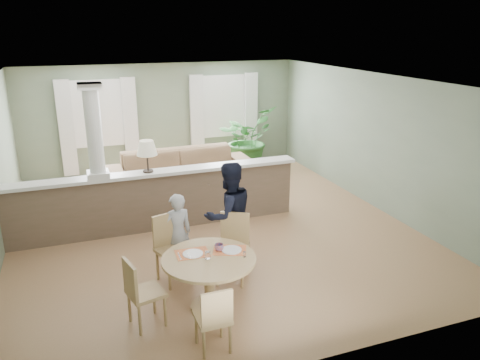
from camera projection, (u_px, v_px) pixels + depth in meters
name	position (u px, v px, depth m)	size (l,w,h in m)	color
ground	(210.00, 225.00, 8.79)	(8.00, 8.00, 0.00)	tan
room_shell	(197.00, 124.00, 8.77)	(7.02, 8.02, 2.71)	gray
pony_wall	(153.00, 193.00, 8.43)	(5.32, 0.38, 2.70)	brown
sofa	(182.00, 173.00, 10.33)	(3.25, 1.27, 0.95)	olive
houseplant	(247.00, 139.00, 12.04)	(1.46, 1.26, 1.62)	#275C24
dining_table	(209.00, 268.00, 6.06)	(1.22, 1.22, 0.83)	tan
chair_far_boy	(171.00, 245.00, 6.78)	(0.56, 0.56, 1.00)	tan
chair_far_man	(233.00, 244.00, 6.80)	(0.62, 0.62, 1.00)	tan
chair_near	(214.00, 317.00, 5.24)	(0.39, 0.39, 0.85)	tan
chair_side	(140.00, 290.00, 5.70)	(0.50, 0.50, 0.91)	tan
child_person	(177.00, 234.00, 6.95)	(0.46, 0.30, 1.26)	#9E9EA3
man_person	(229.00, 215.00, 7.10)	(0.81, 0.63, 1.67)	black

